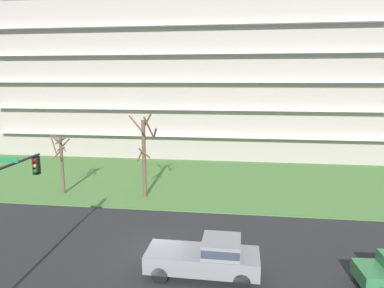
# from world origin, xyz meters

# --- Properties ---
(ground) EXTENTS (160.00, 160.00, 0.00)m
(ground) POSITION_xyz_m (0.00, 0.00, 0.00)
(ground) COLOR #232326
(grass_lawn_strip) EXTENTS (80.00, 16.00, 0.08)m
(grass_lawn_strip) POSITION_xyz_m (0.00, 14.00, 0.04)
(grass_lawn_strip) COLOR #477238
(grass_lawn_strip) RESTS_ON ground
(apartment_building) EXTENTS (51.66, 12.47, 18.31)m
(apartment_building) POSITION_xyz_m (0.00, 27.75, 9.15)
(apartment_building) COLOR #9E938C
(apartment_building) RESTS_ON ground
(tree_far_left) EXTENTS (1.51, 1.61, 5.12)m
(tree_far_left) POSITION_xyz_m (-10.14, 8.70, 2.87)
(tree_far_left) COLOR brown
(tree_far_left) RESTS_ON ground
(tree_left) EXTENTS (2.32, 2.31, 6.80)m
(tree_left) POSITION_xyz_m (-3.13, 8.74, 3.64)
(tree_left) COLOR brown
(tree_left) RESTS_ON ground
(pickup_gray_center_left) EXTENTS (5.43, 2.08, 1.95)m
(pickup_gray_center_left) POSITION_xyz_m (2.79, -2.00, 1.02)
(pickup_gray_center_left) COLOR slate
(pickup_gray_center_left) RESTS_ON ground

